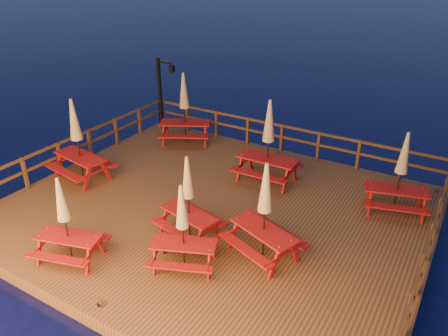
# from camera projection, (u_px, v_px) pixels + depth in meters

# --- Properties ---
(ground) EXTENTS (500.00, 500.00, 0.00)m
(ground) POSITION_uv_depth(u_px,v_px,m) (214.00, 220.00, 13.30)
(ground) COLOR black
(ground) RESTS_ON ground
(deck) EXTENTS (12.00, 10.00, 0.40)m
(deck) POSITION_uv_depth(u_px,v_px,m) (214.00, 214.00, 13.21)
(deck) COLOR #472817
(deck) RESTS_ON ground
(deck_piles) EXTENTS (11.44, 9.44, 1.40)m
(deck_piles) POSITION_uv_depth(u_px,v_px,m) (214.00, 228.00, 13.44)
(deck_piles) COLOR #3C1D13
(deck_piles) RESTS_ON ground
(railing) EXTENTS (11.80, 9.75, 1.10)m
(railing) POSITION_uv_depth(u_px,v_px,m) (243.00, 163.00, 14.14)
(railing) COLOR #3C1D13
(railing) RESTS_ON deck
(lamp_post) EXTENTS (0.85, 0.18, 3.00)m
(lamp_post) POSITION_uv_depth(u_px,v_px,m) (163.00, 87.00, 18.29)
(lamp_post) COLOR black
(lamp_post) RESTS_ON deck
(picnic_table_0) EXTENTS (1.92, 1.73, 2.30)m
(picnic_table_0) POSITION_uv_depth(u_px,v_px,m) (65.00, 219.00, 10.47)
(picnic_table_0) COLOR maroon
(picnic_table_0) RESTS_ON deck
(picnic_table_1) EXTENTS (1.89, 1.67, 2.36)m
(picnic_table_1) POSITION_uv_depth(u_px,v_px,m) (188.00, 196.00, 11.37)
(picnic_table_1) COLOR maroon
(picnic_table_1) RESTS_ON deck
(picnic_table_2) EXTENTS (2.50, 2.36, 2.82)m
(picnic_table_2) POSITION_uv_depth(u_px,v_px,m) (185.00, 107.00, 17.02)
(picnic_table_2) COLOR maroon
(picnic_table_2) RESTS_ON deck
(picnic_table_3) EXTENTS (2.01, 1.66, 2.83)m
(picnic_table_3) POSITION_uv_depth(u_px,v_px,m) (268.00, 140.00, 14.05)
(picnic_table_3) COLOR maroon
(picnic_table_3) RESTS_ON deck
(picnic_table_4) EXTENTS (2.17, 1.88, 2.80)m
(picnic_table_4) POSITION_uv_depth(u_px,v_px,m) (77.00, 139.00, 14.21)
(picnic_table_4) COLOR maroon
(picnic_table_4) RESTS_ON deck
(picnic_table_5) EXTENTS (1.97, 1.82, 2.27)m
(picnic_table_5) POSITION_uv_depth(u_px,v_px,m) (183.00, 226.00, 10.22)
(picnic_table_5) COLOR maroon
(picnic_table_5) RESTS_ON deck
(picnic_table_6) EXTENTS (2.09, 1.87, 2.52)m
(picnic_table_6) POSITION_uv_depth(u_px,v_px,m) (401.00, 172.00, 12.42)
(picnic_table_6) COLOR maroon
(picnic_table_6) RESTS_ON deck
(picnic_table_7) EXTENTS (2.22, 2.03, 2.60)m
(picnic_table_7) POSITION_uv_depth(u_px,v_px,m) (265.00, 210.00, 10.54)
(picnic_table_7) COLOR maroon
(picnic_table_7) RESTS_ON deck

